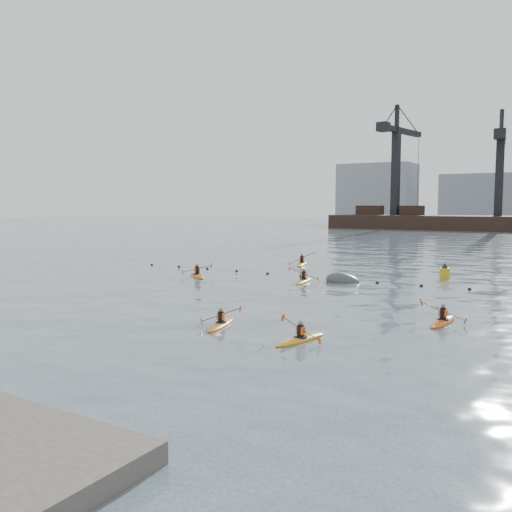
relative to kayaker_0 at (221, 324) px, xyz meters
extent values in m
plane|color=#384952|center=(-2.43, -5.72, -0.09)|extent=(400.00, 400.00, 0.00)
sphere|color=black|center=(-19.43, 16.78, -0.06)|extent=(0.24, 0.24, 0.24)
sphere|color=black|center=(-16.43, 16.94, -0.06)|extent=(0.24, 0.24, 0.24)
sphere|color=black|center=(-13.43, 17.03, -0.06)|extent=(0.24, 0.24, 0.24)
sphere|color=black|center=(-10.43, 17.00, -0.06)|extent=(0.24, 0.24, 0.24)
sphere|color=black|center=(-7.43, 16.87, -0.06)|extent=(0.24, 0.24, 0.24)
sphere|color=black|center=(-4.43, 16.69, -0.06)|extent=(0.24, 0.24, 0.24)
sphere|color=black|center=(-1.43, 16.56, -0.06)|extent=(0.24, 0.24, 0.24)
sphere|color=black|center=(1.57, 16.54, -0.06)|extent=(0.24, 0.24, 0.24)
sphere|color=black|center=(4.57, 16.62, -0.06)|extent=(0.24, 0.24, 0.24)
sphere|color=black|center=(7.57, 16.79, -0.06)|extent=(0.24, 0.24, 0.24)
cube|color=black|center=(-2.43, 104.28, 0.76)|extent=(72.00, 12.00, 4.50)
cube|color=black|center=(-30.43, 104.28, 4.11)|extent=(6.00, 3.00, 2.20)
cube|color=black|center=(-20.43, 104.28, 4.11)|extent=(5.00, 3.00, 2.20)
cube|color=black|center=(-24.43, 104.28, 13.01)|extent=(1.85, 1.85, 20.00)
cube|color=black|center=(-23.96, 106.94, 22.41)|extent=(4.31, 17.93, 1.20)
cube|color=black|center=(-25.52, 98.08, 22.41)|extent=(2.62, 2.94, 2.00)
cube|color=black|center=(-24.43, 104.28, 25.51)|extent=(0.93, 0.93, 5.00)
cube|color=black|center=(-2.43, 104.28, 11.51)|extent=(1.73, 1.73, 17.00)
cube|color=black|center=(-2.62, 106.52, 19.41)|extent=(2.50, 15.05, 1.20)
cube|color=black|center=(-1.97, 99.05, 19.41)|extent=(2.42, 2.78, 2.00)
cube|color=black|center=(-2.43, 104.28, 22.51)|extent=(0.87, 0.87, 5.00)
cube|color=gray|center=(-42.43, 144.28, 8.91)|extent=(22.00, 14.00, 18.00)
cube|color=gray|center=(-7.43, 144.28, 6.91)|extent=(30.00, 14.00, 14.00)
ellipsoid|color=orange|center=(0.00, 0.00, -0.05)|extent=(1.32, 2.98, 0.29)
cylinder|color=black|center=(0.00, 0.00, 0.07)|extent=(0.67, 0.67, 0.05)
cylinder|color=black|center=(0.00, 0.00, 0.32)|extent=(0.27, 0.27, 0.48)
cube|color=#F35A0D|center=(0.00, 0.00, 0.34)|extent=(0.37, 0.28, 0.31)
sphere|color=#8C6651|center=(0.00, 0.00, 0.64)|extent=(0.19, 0.19, 0.19)
cylinder|color=black|center=(0.00, 0.00, 0.41)|extent=(1.84, 0.52, 0.75)
cube|color=#D85914|center=(-0.90, -0.24, 0.08)|extent=(0.18, 0.16, 0.31)
cube|color=#D85914|center=(0.90, 0.24, 0.75)|extent=(0.18, 0.16, 0.31)
ellipsoid|color=orange|center=(4.26, -0.54, -0.05)|extent=(1.22, 3.00, 0.29)
cylinder|color=black|center=(4.26, -0.54, 0.07)|extent=(0.66, 0.66, 0.06)
cylinder|color=black|center=(4.26, -0.54, 0.32)|extent=(0.28, 0.28, 0.48)
cube|color=#F35A0D|center=(4.26, -0.54, 0.34)|extent=(0.37, 0.27, 0.31)
sphere|color=#8C6651|center=(4.26, -0.54, 0.64)|extent=(0.19, 0.19, 0.19)
cylinder|color=black|center=(4.26, -0.54, 0.42)|extent=(1.88, 0.46, 0.70)
cube|color=#D85914|center=(3.35, -0.34, 0.73)|extent=(0.17, 0.16, 0.31)
cube|color=#D85914|center=(5.18, -0.75, 0.11)|extent=(0.17, 0.16, 0.31)
ellipsoid|color=#BF6012|center=(-11.24, 12.81, -0.05)|extent=(3.11, 2.79, 0.35)
cylinder|color=black|center=(-11.24, 12.81, 0.10)|extent=(0.92, 0.92, 0.07)
cylinder|color=black|center=(-11.24, 12.81, 0.40)|extent=(0.33, 0.33, 0.57)
cube|color=#F35A0D|center=(-11.24, 12.81, 0.42)|extent=(0.44, 0.45, 0.37)
sphere|color=#8C6651|center=(-11.24, 12.81, 0.78)|extent=(0.23, 0.23, 0.23)
cylinder|color=black|center=(-11.24, 12.81, 0.51)|extent=(1.56, 1.83, 0.49)
cube|color=#D85914|center=(-11.96, 11.96, 0.30)|extent=(0.20, 0.19, 0.37)
cube|color=#D85914|center=(-10.53, 13.66, 0.72)|extent=(0.20, 0.19, 0.37)
ellipsoid|color=gold|center=(-3.09, 14.52, -0.05)|extent=(1.28, 3.40, 0.33)
cylinder|color=black|center=(-3.09, 14.52, 0.09)|extent=(0.73, 0.73, 0.06)
cylinder|color=black|center=(-3.09, 14.52, 0.38)|extent=(0.31, 0.31, 0.54)
cube|color=#F35A0D|center=(-3.09, 14.52, 0.40)|extent=(0.41, 0.30, 0.35)
sphere|color=#8C6651|center=(-3.09, 14.52, 0.74)|extent=(0.22, 0.22, 0.22)
cylinder|color=black|center=(-3.09, 14.52, 0.48)|extent=(2.15, 0.45, 0.79)
cube|color=#D85914|center=(-4.14, 14.32, 0.83)|extent=(0.19, 0.17, 0.35)
cube|color=#D85914|center=(-2.05, 14.72, 0.14)|extent=(0.19, 0.17, 0.35)
ellipsoid|color=#D45B14|center=(8.35, 5.84, -0.05)|extent=(0.83, 3.21, 0.32)
cylinder|color=black|center=(8.35, 5.84, 0.08)|extent=(0.63, 0.63, 0.06)
cylinder|color=black|center=(8.35, 5.84, 0.36)|extent=(0.30, 0.30, 0.52)
cube|color=#F35A0D|center=(8.35, 5.84, 0.38)|extent=(0.37, 0.24, 0.34)
sphere|color=#8C6651|center=(8.35, 5.84, 0.70)|extent=(0.21, 0.21, 0.21)
cylinder|color=black|center=(8.35, 5.84, 0.46)|extent=(2.09, 0.16, 0.70)
cube|color=#D85914|center=(9.36, 5.78, 0.15)|extent=(0.16, 0.15, 0.34)
cube|color=#D85914|center=(7.34, 5.90, 0.76)|extent=(0.16, 0.15, 0.34)
ellipsoid|color=yellow|center=(-8.14, 24.25, -0.04)|extent=(1.79, 3.65, 0.36)
cylinder|color=black|center=(-8.14, 24.25, 0.10)|extent=(0.85, 0.85, 0.07)
cylinder|color=black|center=(-8.14, 24.25, 0.42)|extent=(0.34, 0.34, 0.59)
cube|color=#F35A0D|center=(-8.14, 24.25, 0.44)|extent=(0.46, 0.36, 0.38)
sphere|color=#8C6651|center=(-8.14, 24.25, 0.81)|extent=(0.24, 0.24, 0.24)
cylinder|color=black|center=(-8.14, 24.25, 0.53)|extent=(2.14, 0.72, 1.15)
cube|color=#D85914|center=(-9.23, 23.90, 0.01)|extent=(0.26, 0.22, 0.37)
cube|color=#D85914|center=(-7.05, 24.60, 1.05)|extent=(0.26, 0.22, 0.37)
ellipsoid|color=#424547|center=(-0.67, 15.91, -0.09)|extent=(3.10, 2.43, 1.76)
cylinder|color=#BF9513|center=(4.95, 21.69, 0.21)|extent=(0.71, 0.71, 0.91)
cone|color=black|center=(4.95, 21.69, 0.87)|extent=(0.45, 0.45, 0.36)
camera|label=1|loc=(13.82, -19.52, 5.31)|focal=38.00mm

